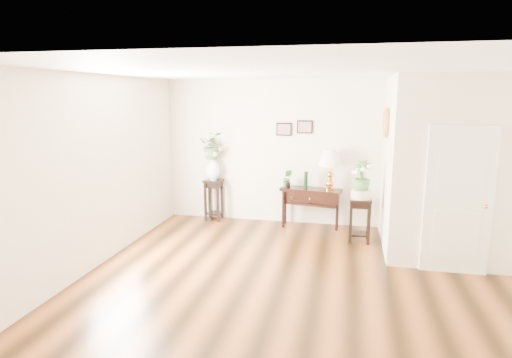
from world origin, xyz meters
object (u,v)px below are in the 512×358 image
(plant_stand_a, at_px, (214,200))
(plant_stand_b, at_px, (360,220))
(table_lamp, at_px, (330,171))
(console_table, at_px, (310,208))

(plant_stand_a, distance_m, plant_stand_b, 2.95)
(table_lamp, relative_size, plant_stand_a, 0.92)
(plant_stand_a, height_order, plant_stand_b, plant_stand_a)
(plant_stand_a, xyz_separation_m, plant_stand_b, (2.86, -0.73, -0.03))
(console_table, relative_size, plant_stand_b, 1.48)
(table_lamp, bearing_deg, plant_stand_b, -49.50)
(console_table, xyz_separation_m, plant_stand_b, (0.90, -0.65, 0.01))
(console_table, distance_m, table_lamp, 0.81)
(table_lamp, bearing_deg, plant_stand_a, 178.17)
(table_lamp, bearing_deg, console_table, 180.00)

